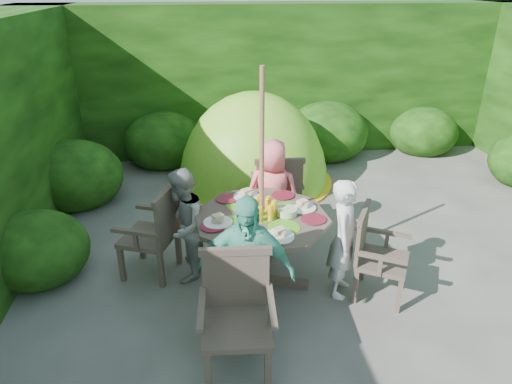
{
  "coord_description": "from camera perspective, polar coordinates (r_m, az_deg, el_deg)",
  "views": [
    {
      "loc": [
        -1.62,
        -4.07,
        2.85
      ],
      "look_at": [
        -1.06,
        0.17,
        0.85
      ],
      "focal_mm": 32.0,
      "sensor_mm": 36.0,
      "label": 1
    }
  ],
  "objects": [
    {
      "name": "ground",
      "position": [
        5.22,
        12.0,
        -8.63
      ],
      "size": [
        60.0,
        60.0,
        0.0
      ],
      "primitive_type": "plane",
      "color": "#4D4B44",
      "rests_on": "ground"
    },
    {
      "name": "hedge_enclosure",
      "position": [
        5.86,
        8.94,
        8.92
      ],
      "size": [
        9.0,
        9.0,
        2.5
      ],
      "color": "black",
      "rests_on": "ground"
    },
    {
      "name": "patio_table",
      "position": [
        4.45,
        0.74,
        -4.37
      ],
      "size": [
        1.69,
        1.69,
        0.94
      ],
      "rotation": [
        0.0,
        0.0,
        -0.3
      ],
      "color": "#3E3228",
      "rests_on": "ground"
    },
    {
      "name": "parasol_pole",
      "position": [
        4.26,
        0.7,
        0.79
      ],
      "size": [
        0.06,
        0.06,
        2.2
      ],
      "primitive_type": "cylinder",
      "rotation": [
        0.0,
        0.0,
        -0.3
      ],
      "color": "brown",
      "rests_on": "ground"
    },
    {
      "name": "garden_chair_right",
      "position": [
        4.56,
        14.66,
        -7.41
      ],
      "size": [
        0.66,
        0.68,
        0.87
      ],
      "rotation": [
        0.0,
        0.0,
        1.06
      ],
      "color": "#3E3228",
      "rests_on": "ground"
    },
    {
      "name": "garden_chair_left",
      "position": [
        4.8,
        -12.44,
        -4.84
      ],
      "size": [
        0.67,
        0.71,
        0.95
      ],
      "rotation": [
        0.0,
        0.0,
        -1.94
      ],
      "color": "#3E3228",
      "rests_on": "ground"
    },
    {
      "name": "garden_chair_back",
      "position": [
        5.48,
        2.69,
        -0.09
      ],
      "size": [
        0.61,
        0.55,
        0.98
      ],
      "rotation": [
        0.0,
        0.0,
        3.1
      ],
      "color": "#3E3228",
      "rests_on": "ground"
    },
    {
      "name": "garden_chair_front",
      "position": [
        3.65,
        -2.43,
        -14.79
      ],
      "size": [
        0.61,
        0.55,
        0.96
      ],
      "rotation": [
        0.0,
        0.0,
        -0.08
      ],
      "color": "#3E3228",
      "rests_on": "ground"
    },
    {
      "name": "child_right",
      "position": [
        4.45,
        10.96,
        -5.75
      ],
      "size": [
        0.45,
        0.52,
        1.21
      ],
      "primitive_type": "imported",
      "rotation": [
        0.0,
        0.0,
        1.14
      ],
      "color": "silver",
      "rests_on": "ground"
    },
    {
      "name": "child_left",
      "position": [
        4.66,
        -9.12,
        -4.18
      ],
      "size": [
        0.54,
        0.64,
        1.2
      ],
      "primitive_type": "imported",
      "rotation": [
        0.0,
        0.0,
        -1.72
      ],
      "color": "#969792",
      "rests_on": "ground"
    },
    {
      "name": "child_back",
      "position": [
        5.17,
        2.06,
        -0.29
      ],
      "size": [
        0.72,
        0.58,
        1.28
      ],
      "primitive_type": "imported",
      "rotation": [
        0.0,
        0.0,
        2.83
      ],
      "color": "#FF6971",
      "rests_on": "ground"
    },
    {
      "name": "child_front",
      "position": [
        3.77,
        -1.25,
        -9.93
      ],
      "size": [
        0.86,
        0.54,
        1.37
      ],
      "primitive_type": "imported",
      "rotation": [
        0.0,
        0.0,
        -0.27
      ],
      "color": "#4BB095",
      "rests_on": "ground"
    },
    {
      "name": "dome_tent",
      "position": [
        7.1,
        -0.3,
        1.4
      ],
      "size": [
        2.42,
        2.42,
        2.76
      ],
      "rotation": [
        0.0,
        0.0,
        -0.01
      ],
      "color": "#75C626",
      "rests_on": "ground"
    }
  ]
}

